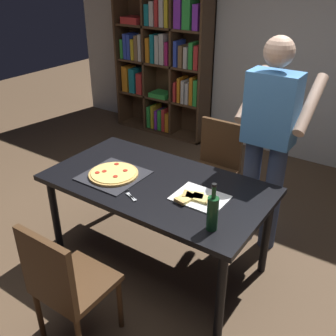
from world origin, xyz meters
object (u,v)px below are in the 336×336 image
(pepperoni_pizza_on_tray, at_px, (114,174))
(kitchen_scissors, at_px, (127,192))
(chair_far_side, at_px, (215,163))
(person_serving_pizza, at_px, (269,136))
(bookshelf, at_px, (164,61))
(dining_table, at_px, (157,190))
(wine_bottle, at_px, (213,212))
(chair_near_camera, at_px, (64,282))

(pepperoni_pizza_on_tray, relative_size, kitchen_scissors, 2.21)
(chair_far_side, relative_size, kitchen_scissors, 4.56)
(person_serving_pizza, distance_m, kitchen_scissors, 1.19)
(bookshelf, xyz_separation_m, person_serving_pizza, (2.15, -1.65, -0.01))
(dining_table, distance_m, pepperoni_pizza_on_tray, 0.35)
(dining_table, bearing_deg, wine_bottle, -24.37)
(dining_table, bearing_deg, bookshelf, 123.83)
(person_serving_pizza, bearing_deg, chair_far_side, 158.49)
(wine_bottle, bearing_deg, dining_table, 155.63)
(wine_bottle, bearing_deg, person_serving_pizza, 93.18)
(chair_near_camera, bearing_deg, kitchen_scissors, 96.63)
(bookshelf, xyz_separation_m, kitchen_scissors, (1.51, -2.62, -0.26))
(dining_table, relative_size, kitchen_scissors, 8.45)
(kitchen_scissors, bearing_deg, chair_near_camera, -83.37)
(chair_far_side, relative_size, person_serving_pizza, 0.51)
(person_serving_pizza, bearing_deg, wine_bottle, -86.82)
(chair_near_camera, height_order, wine_bottle, wine_bottle)
(chair_near_camera, xyz_separation_m, kitchen_scissors, (-0.08, 0.69, 0.24))
(person_serving_pizza, xyz_separation_m, wine_bottle, (0.06, -1.00, -0.13))
(dining_table, height_order, chair_far_side, chair_far_side)
(dining_table, relative_size, bookshelf, 0.86)
(pepperoni_pizza_on_tray, relative_size, wine_bottle, 1.38)
(person_serving_pizza, relative_size, pepperoni_pizza_on_tray, 4.01)
(dining_table, distance_m, chair_near_camera, 0.95)
(chair_near_camera, height_order, chair_far_side, same)
(chair_near_camera, relative_size, person_serving_pizza, 0.51)
(pepperoni_pizza_on_tray, bearing_deg, dining_table, 19.71)
(dining_table, relative_size, wine_bottle, 5.28)
(chair_near_camera, bearing_deg, pepperoni_pizza_on_tray, 111.19)
(dining_table, xyz_separation_m, kitchen_scissors, (-0.08, -0.25, 0.08))
(pepperoni_pizza_on_tray, xyz_separation_m, wine_bottle, (0.93, -0.16, 0.10))
(person_serving_pizza, xyz_separation_m, kitchen_scissors, (-0.64, -0.97, -0.24))
(person_serving_pizza, height_order, kitchen_scissors, person_serving_pizza)
(chair_near_camera, bearing_deg, wine_bottle, 47.11)
(wine_bottle, distance_m, kitchen_scissors, 0.70)
(chair_near_camera, height_order, kitchen_scissors, chair_near_camera)
(bookshelf, distance_m, wine_bottle, 3.45)
(dining_table, bearing_deg, person_serving_pizza, 52.15)
(dining_table, relative_size, chair_far_side, 1.85)
(chair_near_camera, relative_size, kitchen_scissors, 4.56)
(chair_far_side, height_order, bookshelf, bookshelf)
(pepperoni_pizza_on_tray, bearing_deg, kitchen_scissors, -29.44)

